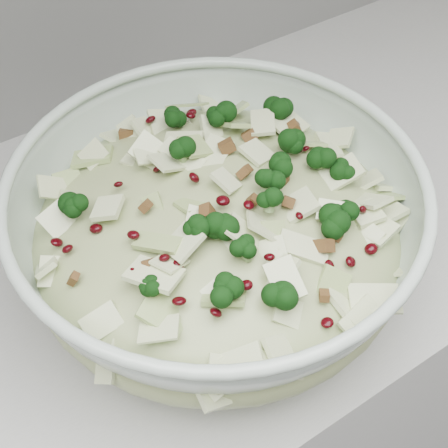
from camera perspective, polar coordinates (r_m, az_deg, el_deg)
name	(u,v)px	position (r m, az deg, el deg)	size (l,w,h in m)	color
mixing_bowl	(217,233)	(0.64, -0.66, -0.87)	(0.53, 0.53, 0.17)	#B8CABC
salad	(217,216)	(0.62, -0.68, 0.74)	(0.53, 0.53, 0.17)	#A3AF78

